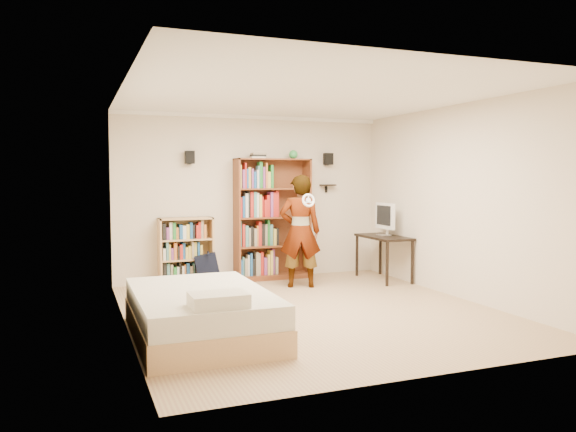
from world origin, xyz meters
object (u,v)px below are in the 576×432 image
object	(u,v)px
low_bookshelf	(186,251)
computer_desk	(384,258)
person	(300,231)
tall_bookshelf	(273,219)
daybed	(201,308)

from	to	relation	value
low_bookshelf	computer_desk	xyz separation A→B (m)	(3.10, -0.79, -0.16)
computer_desk	person	size ratio (longest dim) A/B	0.62
computer_desk	person	distance (m)	1.59
tall_bookshelf	person	world-z (taller)	tall_bookshelf
tall_bookshelf	computer_desk	world-z (taller)	tall_bookshelf
tall_bookshelf	computer_desk	bearing A→B (deg)	-24.59
daybed	low_bookshelf	bearing A→B (deg)	82.15
tall_bookshelf	daybed	world-z (taller)	tall_bookshelf
computer_desk	daybed	distance (m)	4.13
computer_desk	person	bearing A→B (deg)	-177.87
daybed	computer_desk	bearing A→B (deg)	31.75
tall_bookshelf	daybed	bearing A→B (deg)	-122.20
tall_bookshelf	person	distance (m)	0.84
daybed	person	bearing A→B (deg)	46.55
computer_desk	low_bookshelf	bearing A→B (deg)	165.78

